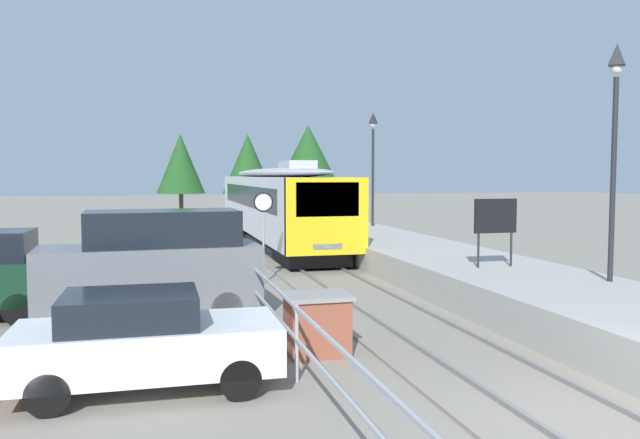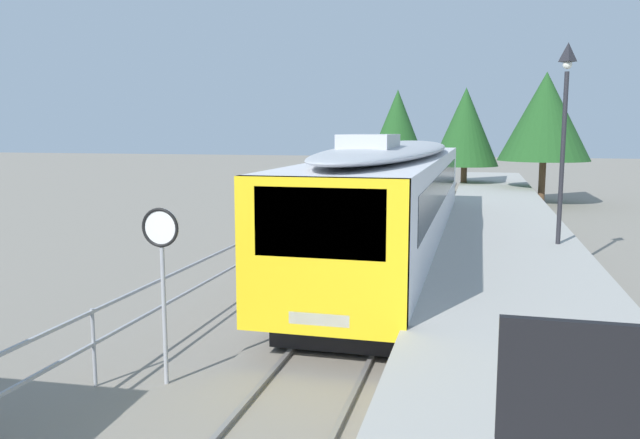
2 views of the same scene
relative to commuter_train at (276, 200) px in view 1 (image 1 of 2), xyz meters
name	(u,v)px [view 1 (image 1 of 2)]	position (x,y,z in m)	size (l,w,h in m)	color
ground_plane	(212,249)	(-3.00, -0.24, -2.14)	(160.00, 160.00, 0.00)	gray
track_rails	(278,246)	(0.00, -0.24, -2.11)	(3.20, 60.00, 0.14)	gray
commuter_train	(276,200)	(0.00, 0.00, 0.00)	(2.82, 18.30, 3.74)	silver
station_platform	(345,236)	(3.25, -0.24, -1.69)	(3.90, 60.00, 0.90)	#A8A59E
platform_lamp_near_end	(615,117)	(4.55, -16.81, 2.48)	(0.34, 0.34, 5.35)	#232328
platform_lamp_mid_platform	(373,147)	(4.55, -0.50, 2.48)	(0.34, 0.34, 5.35)	#232328
platform_notice_board	(495,218)	(3.18, -14.10, 0.04)	(1.20, 0.08, 1.80)	#232328
speed_limit_sign	(263,214)	(-2.27, -9.90, -0.02)	(0.61, 0.10, 2.81)	#9EA0A5
brick_utility_cabinet	(317,324)	(-2.60, -17.78, -1.57)	(1.21, 0.99, 1.13)	brown
carpark_fence	(231,256)	(-3.30, -10.24, -1.23)	(0.06, 36.06, 1.25)	#9EA0A5
parked_hatchback_white	(144,340)	(-5.66, -19.04, -1.35)	(4.01, 1.79, 1.53)	white
parked_van_grey	(153,264)	(-5.52, -14.09, -0.85)	(4.99, 2.19, 2.51)	slate
tree_behind_carpark	(248,164)	(1.51, 19.85, 2.03)	(3.92, 3.92, 6.47)	brown
tree_behind_station_far	(181,164)	(-3.31, 26.21, 2.14)	(4.06, 4.06, 6.82)	brown
tree_distant_left	(308,157)	(5.70, 17.37, 2.56)	(4.82, 4.82, 7.05)	brown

